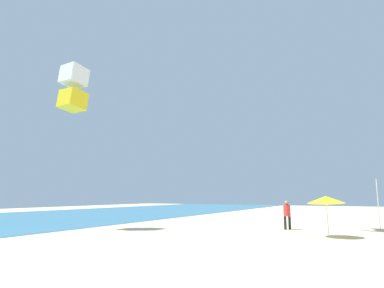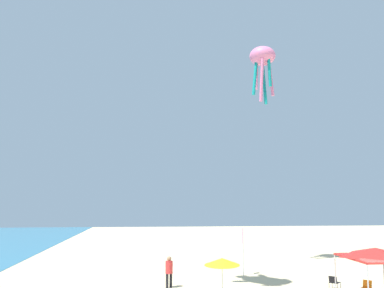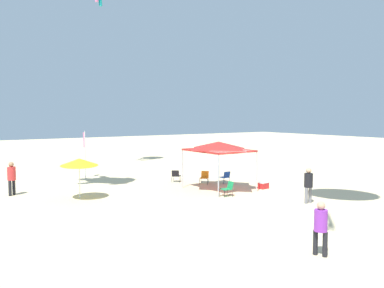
# 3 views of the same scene
# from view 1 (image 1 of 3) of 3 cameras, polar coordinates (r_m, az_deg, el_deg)

# --- Properties ---
(beach_umbrella) EXTENTS (2.00, 1.99, 2.27)m
(beach_umbrella) POSITION_cam_1_polar(r_m,az_deg,el_deg) (19.85, 22.03, -8.86)
(beach_umbrella) COLOR silver
(beach_umbrella) RESTS_ON ground
(banner_flag) EXTENTS (0.36, 0.06, 3.39)m
(banner_flag) POSITION_cam_1_polar(r_m,az_deg,el_deg) (26.51, 29.30, -8.14)
(banner_flag) COLOR silver
(banner_flag) RESTS_ON ground
(person_watching_sky) EXTENTS (0.45, 0.45, 1.89)m
(person_watching_sky) POSITION_cam_1_polar(r_m,az_deg,el_deg) (23.47, 16.02, -11.25)
(person_watching_sky) COLOR black
(person_watching_sky) RESTS_ON ground
(kite_box_white) EXTENTS (1.69, 1.55, 3.22)m
(kite_box_white) POSITION_cam_1_polar(r_m,az_deg,el_deg) (25.03, -19.71, 9.03)
(kite_box_white) COLOR white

